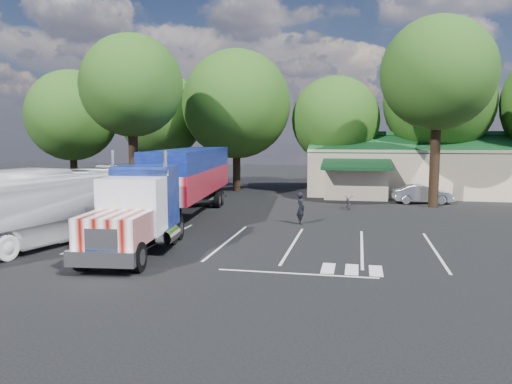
% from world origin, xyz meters
% --- Properties ---
extents(ground, '(120.00, 120.00, 0.00)m').
position_xyz_m(ground, '(0.00, 0.00, 0.00)').
color(ground, black).
rests_on(ground, ground).
extents(event_hall, '(24.20, 14.12, 5.55)m').
position_xyz_m(event_hall, '(13.74, 17.81, 2.21)').
color(event_hall, beige).
rests_on(event_hall, ground).
extents(tree_row_a, '(9.00, 9.00, 11.68)m').
position_xyz_m(tree_row_a, '(-22.00, 16.50, 7.16)').
color(tree_row_a, black).
rests_on(tree_row_a, ground).
extents(tree_row_b, '(8.40, 8.40, 11.35)m').
position_xyz_m(tree_row_b, '(-13.00, 17.80, 7.13)').
color(tree_row_b, black).
rests_on(tree_row_b, ground).
extents(tree_row_c, '(10.00, 10.00, 13.05)m').
position_xyz_m(tree_row_c, '(-5.00, 16.20, 8.04)').
color(tree_row_c, black).
rests_on(tree_row_c, ground).
extents(tree_row_d, '(8.00, 8.00, 10.60)m').
position_xyz_m(tree_row_d, '(4.00, 17.50, 6.58)').
color(tree_row_d, black).
rests_on(tree_row_d, ground).
extents(tree_row_e, '(9.60, 9.60, 12.90)m').
position_xyz_m(tree_row_e, '(13.00, 18.00, 8.09)').
color(tree_row_e, black).
rests_on(tree_row_e, ground).
extents(tree_near_left, '(7.60, 7.60, 12.65)m').
position_xyz_m(tree_near_left, '(-10.50, 6.00, 8.81)').
color(tree_near_left, black).
rests_on(tree_near_left, ground).
extents(tree_near_right, '(8.00, 8.00, 13.50)m').
position_xyz_m(tree_near_right, '(11.50, 8.50, 9.46)').
color(tree_near_right, black).
rests_on(tree_near_right, ground).
extents(semi_truck, '(4.96, 21.57, 4.48)m').
position_xyz_m(semi_truck, '(-4.10, -1.39, 2.54)').
color(semi_truck, black).
rests_on(semi_truck, ground).
extents(woman, '(0.72, 0.81, 1.86)m').
position_xyz_m(woman, '(2.92, -0.42, 0.93)').
color(woman, black).
rests_on(woman, ground).
extents(bicycle, '(0.86, 1.89, 0.96)m').
position_xyz_m(bicycle, '(5.50, 6.42, 0.48)').
color(bicycle, black).
rests_on(bicycle, ground).
extents(tour_bus, '(5.67, 13.17, 3.57)m').
position_xyz_m(tour_bus, '(-8.44, -7.93, 1.79)').
color(tour_bus, silver).
rests_on(tour_bus, ground).
extents(silver_sedan, '(4.52, 2.03, 1.44)m').
position_xyz_m(silver_sedan, '(10.98, 10.50, 0.72)').
color(silver_sedan, '#A7A8AF').
rests_on(silver_sedan, ground).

